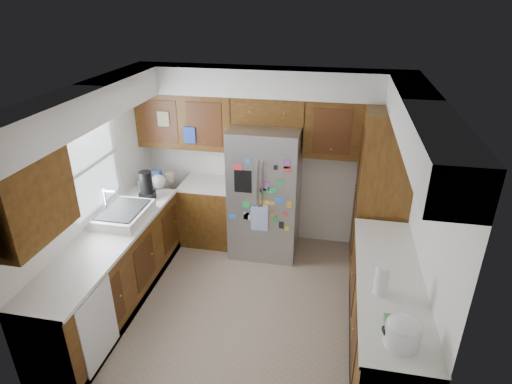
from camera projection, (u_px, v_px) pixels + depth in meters
floor at (247, 302)px, 5.09m from camera, size 3.60×3.60×0.00m
room_shell at (243, 147)px, 4.65m from camera, size 3.64×3.24×2.52m
left_counter_run at (137, 258)px, 5.17m from camera, size 1.36×3.20×0.92m
right_counter_run at (384, 319)px, 4.23m from camera, size 0.63×2.25×0.92m
pantry at (382, 191)px, 5.39m from camera, size 0.60×0.90×2.15m
fridge at (265, 192)px, 5.77m from camera, size 0.90×0.79×1.80m
bridge_cabinet at (269, 109)px, 5.51m from camera, size 0.96×0.34×0.35m
fridge_top_items at (260, 85)px, 5.37m from camera, size 0.96×0.30×0.30m
sink_assembly at (123, 214)px, 5.02m from camera, size 0.52×0.70×0.37m
left_counter_clutter at (151, 184)px, 5.65m from camera, size 0.34×0.91×0.38m
rice_cooker at (403, 331)px, 3.22m from camera, size 0.28×0.27×0.24m
paper_towel at (382, 280)px, 3.76m from camera, size 0.13×0.13×0.29m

